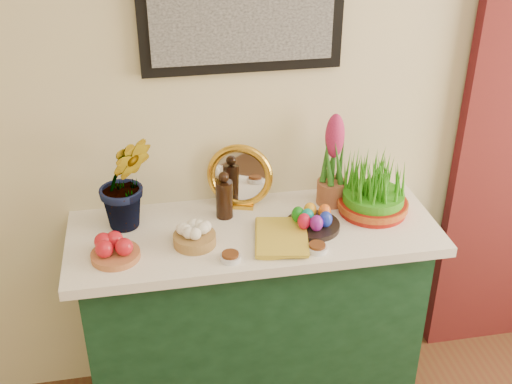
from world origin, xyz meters
TOP-DOWN VIEW (x-y plane):
  - sideboard at (-0.10, 2.00)m, footprint 1.30×0.45m
  - tablecloth at (-0.10, 2.00)m, footprint 1.40×0.55m
  - hyacinth_green at (-0.56, 2.10)m, footprint 0.26×0.23m
  - apple_bowl at (-0.62, 1.89)m, footprint 0.20×0.20m
  - garlic_basket at (-0.33, 1.93)m, footprint 0.16×0.16m
  - vinegar_cruet at (-0.20, 2.10)m, footprint 0.07×0.07m
  - mirror at (-0.13, 2.18)m, footprint 0.27×0.13m
  - book at (-0.11, 1.91)m, footprint 0.22×0.28m
  - spice_dish_left at (-0.22, 1.81)m, footprint 0.07×0.07m
  - spice_dish_right at (0.09, 1.81)m, footprint 0.07×0.07m
  - egg_plate at (0.11, 1.95)m, footprint 0.24×0.24m
  - hyacinth_pink at (0.24, 2.13)m, footprint 0.12×0.12m
  - wheatgrass_sabzeh at (0.38, 2.03)m, footprint 0.28×0.28m

SIDE VIEW (x-z plane):
  - sideboard at x=-0.10m, z-range 0.00..0.85m
  - tablecloth at x=-0.10m, z-range 0.85..0.89m
  - spice_dish_right at x=0.09m, z-range 0.89..0.92m
  - spice_dish_left at x=-0.22m, z-range 0.89..0.92m
  - book at x=-0.11m, z-range 0.89..0.92m
  - egg_plate at x=0.11m, z-range 0.88..0.97m
  - garlic_basket at x=-0.33m, z-range 0.88..0.97m
  - apple_bowl at x=-0.62m, z-range 0.88..0.97m
  - vinegar_cruet at x=-0.20m, z-range 0.88..1.07m
  - wheatgrass_sabzeh at x=0.38m, z-range 0.88..1.10m
  - mirror at x=-0.13m, z-range 0.88..1.15m
  - hyacinth_pink at x=0.24m, z-range 0.87..1.26m
  - hyacinth_green at x=-0.56m, z-range 0.89..1.39m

